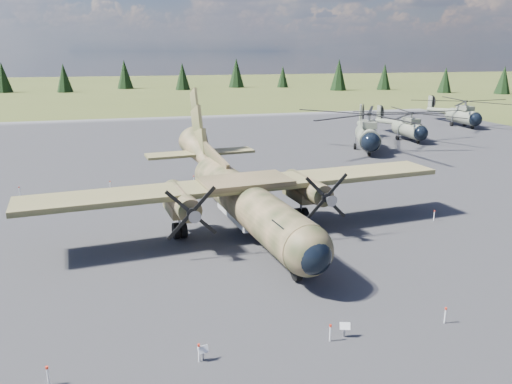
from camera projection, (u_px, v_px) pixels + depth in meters
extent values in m
plane|color=#4C5224|center=(227.00, 241.00, 34.81)|extent=(500.00, 500.00, 0.00)
cube|color=slate|center=(204.00, 201.00, 44.10)|extent=(120.00, 120.00, 0.04)
cylinder|color=#31391E|center=(248.00, 202.00, 35.35)|extent=(4.86, 19.12, 2.94)
sphere|color=#31391E|center=(307.00, 250.00, 26.85)|extent=(3.16, 3.16, 2.88)
sphere|color=black|center=(312.00, 255.00, 26.34)|extent=(2.32, 2.32, 2.12)
cube|color=black|center=(294.00, 227.00, 28.14)|extent=(2.26, 1.89, 0.58)
cone|color=#31391E|center=(202.00, 155.00, 46.21)|extent=(3.61, 7.48, 4.43)
cube|color=#989A9D|center=(243.00, 214.00, 36.63)|extent=(2.63, 6.48, 0.53)
cube|color=#353D20|center=(245.00, 184.00, 35.50)|extent=(30.69, 6.66, 0.37)
cube|color=#31391E|center=(245.00, 181.00, 35.43)|extent=(6.66, 4.41, 0.37)
cylinder|color=#31391E|center=(181.00, 200.00, 33.75)|extent=(2.13, 5.60, 1.58)
cube|color=#31391E|center=(179.00, 206.00, 34.69)|extent=(1.93, 3.72, 0.84)
cone|color=gray|center=(193.00, 215.00, 30.68)|extent=(0.89, 1.02, 0.80)
cylinder|color=black|center=(180.00, 230.00, 35.18)|extent=(1.04, 1.24, 1.16)
cylinder|color=#31391E|center=(306.00, 187.00, 36.99)|extent=(2.13, 5.60, 1.58)
cube|color=#31391E|center=(301.00, 193.00, 37.93)|extent=(1.93, 3.72, 0.84)
cone|color=gray|center=(329.00, 199.00, 33.92)|extent=(0.89, 1.02, 0.80)
cylinder|color=black|center=(301.00, 215.00, 38.42)|extent=(1.04, 1.24, 1.16)
cube|color=#31391E|center=(214.00, 156.00, 42.44)|extent=(1.10, 7.93, 1.77)
cube|color=#353D20|center=(201.00, 153.00, 46.67)|extent=(10.28, 3.33, 0.23)
cylinder|color=gray|center=(297.00, 260.00, 28.27)|extent=(0.16, 0.16, 0.95)
cylinder|color=black|center=(297.00, 272.00, 28.48)|extent=(0.47, 1.02, 0.98)
cylinder|color=slate|center=(368.00, 137.00, 65.26)|extent=(5.32, 8.13, 2.67)
sphere|color=black|center=(371.00, 142.00, 61.60)|extent=(3.19, 3.19, 2.46)
sphere|color=slate|center=(365.00, 132.00, 68.93)|extent=(3.19, 3.19, 2.46)
cube|color=slate|center=(369.00, 124.00, 64.39)|extent=(2.95, 3.84, 0.80)
cylinder|color=gray|center=(369.00, 118.00, 64.17)|extent=(0.50, 0.50, 1.07)
cylinder|color=slate|center=(362.00, 125.00, 72.66)|extent=(4.20, 8.80, 1.53)
cube|color=slate|center=(361.00, 113.00, 76.12)|extent=(0.77, 1.48, 2.56)
cylinder|color=black|center=(363.00, 113.00, 76.08)|extent=(1.08, 2.60, 2.78)
cylinder|color=black|center=(369.00, 153.00, 62.62)|extent=(0.55, 0.78, 0.73)
cylinder|color=black|center=(355.00, 146.00, 67.07)|extent=(0.61, 0.91, 0.85)
cylinder|color=gray|center=(355.00, 142.00, 66.92)|extent=(0.19, 0.19, 1.55)
cylinder|color=black|center=(377.00, 147.00, 66.75)|extent=(0.61, 0.91, 0.85)
cylinder|color=gray|center=(377.00, 143.00, 66.59)|extent=(0.19, 0.19, 1.55)
cylinder|color=slate|center=(409.00, 130.00, 73.17)|extent=(2.48, 6.51, 2.23)
sphere|color=black|center=(421.00, 133.00, 70.16)|extent=(2.13, 2.13, 2.05)
sphere|color=slate|center=(398.00, 127.00, 76.18)|extent=(2.13, 2.13, 2.05)
cube|color=slate|center=(411.00, 120.00, 72.44)|extent=(1.63, 2.92, 0.67)
cylinder|color=gray|center=(411.00, 116.00, 72.26)|extent=(0.33, 0.33, 0.89)
cylinder|color=slate|center=(388.00, 122.00, 79.24)|extent=(1.05, 7.65, 1.28)
cube|color=slate|center=(379.00, 112.00, 82.08)|extent=(0.25, 1.26, 2.14)
cylinder|color=black|center=(381.00, 112.00, 82.15)|extent=(0.14, 2.32, 2.32)
cylinder|color=black|center=(418.00, 142.00, 71.00)|extent=(0.27, 0.62, 0.61)
cylinder|color=black|center=(397.00, 138.00, 74.27)|extent=(0.30, 0.72, 0.71)
cylinder|color=gray|center=(398.00, 134.00, 74.14)|extent=(0.13, 0.13, 1.30)
cylinder|color=black|center=(412.00, 137.00, 74.78)|extent=(0.30, 0.72, 0.71)
cylinder|color=gray|center=(412.00, 134.00, 74.65)|extent=(0.13, 0.13, 1.30)
cylinder|color=slate|center=(463.00, 117.00, 86.73)|extent=(2.75, 7.05, 2.41)
sphere|color=black|center=(475.00, 120.00, 83.48)|extent=(2.32, 2.32, 2.22)
sphere|color=slate|center=(451.00, 114.00, 90.00)|extent=(2.32, 2.32, 2.22)
cube|color=slate|center=(465.00, 108.00, 85.95)|extent=(1.79, 3.16, 0.72)
cylinder|color=gray|center=(466.00, 104.00, 85.76)|extent=(0.36, 0.36, 0.96)
cylinder|color=slate|center=(440.00, 110.00, 93.31)|extent=(1.21, 8.26, 1.38)
cube|color=slate|center=(430.00, 102.00, 96.38)|extent=(0.28, 1.36, 2.31)
cylinder|color=black|center=(432.00, 102.00, 96.45)|extent=(0.18, 2.51, 2.51)
cylinder|color=black|center=(472.00, 127.00, 84.40)|extent=(0.30, 0.67, 0.66)
cylinder|color=black|center=(451.00, 124.00, 87.94)|extent=(0.33, 0.78, 0.77)
cylinder|color=gray|center=(452.00, 121.00, 87.80)|extent=(0.14, 0.14, 1.40)
cylinder|color=black|center=(465.00, 124.00, 88.47)|extent=(0.33, 0.78, 0.77)
cylinder|color=gray|center=(465.00, 121.00, 88.33)|extent=(0.14, 0.14, 1.40)
cube|color=gray|center=(203.00, 354.00, 21.29)|extent=(0.10, 0.10, 0.56)
cube|color=white|center=(203.00, 349.00, 21.17)|extent=(0.48, 0.29, 0.32)
cube|color=gray|center=(344.00, 331.00, 23.04)|extent=(0.11, 0.11, 0.60)
cube|color=white|center=(345.00, 326.00, 22.91)|extent=(0.52, 0.34, 0.34)
cylinder|color=white|center=(48.00, 376.00, 19.66)|extent=(0.07, 0.07, 0.80)
cylinder|color=red|center=(47.00, 368.00, 19.55)|extent=(0.12, 0.12, 0.10)
cylinder|color=white|center=(199.00, 353.00, 21.15)|extent=(0.07, 0.07, 0.80)
cylinder|color=red|center=(199.00, 345.00, 21.04)|extent=(0.12, 0.12, 0.10)
cylinder|color=white|center=(330.00, 333.00, 22.65)|extent=(0.07, 0.07, 0.80)
cylinder|color=red|center=(331.00, 326.00, 22.54)|extent=(0.12, 0.12, 0.10)
cylinder|color=white|center=(445.00, 316.00, 24.14)|extent=(0.07, 0.07, 0.80)
cylinder|color=red|center=(446.00, 309.00, 24.03)|extent=(0.12, 0.12, 0.10)
cylinder|color=white|center=(20.00, 191.00, 45.58)|extent=(0.07, 0.07, 0.80)
cylinder|color=red|center=(19.00, 187.00, 45.47)|extent=(0.12, 0.12, 0.10)
cylinder|color=white|center=(110.00, 186.00, 47.57)|extent=(0.07, 0.07, 0.80)
cylinder|color=red|center=(110.00, 182.00, 47.47)|extent=(0.12, 0.12, 0.10)
cylinder|color=white|center=(194.00, 180.00, 49.57)|extent=(0.07, 0.07, 0.80)
cylinder|color=red|center=(194.00, 176.00, 49.46)|extent=(0.12, 0.12, 0.10)
cylinder|color=white|center=(271.00, 175.00, 51.56)|extent=(0.07, 0.07, 0.80)
cylinder|color=red|center=(271.00, 171.00, 51.45)|extent=(0.12, 0.12, 0.10)
cylinder|color=white|center=(342.00, 171.00, 53.55)|extent=(0.07, 0.07, 0.80)
cylinder|color=red|center=(342.00, 167.00, 53.45)|extent=(0.12, 0.12, 0.10)
cylinder|color=white|center=(434.00, 216.00, 38.81)|extent=(0.07, 0.07, 0.80)
cylinder|color=red|center=(435.00, 211.00, 38.70)|extent=(0.12, 0.12, 0.10)
cone|color=black|center=(503.00, 80.00, 153.88)|extent=(4.76, 4.76, 8.51)
cone|color=black|center=(445.00, 80.00, 158.34)|extent=(4.46, 4.46, 7.96)
cone|color=black|center=(384.00, 77.00, 170.88)|extent=(4.89, 4.89, 8.73)
cone|color=black|center=(339.00, 75.00, 168.09)|extent=(5.81, 5.81, 10.37)
cone|color=black|center=(283.00, 76.00, 182.38)|extent=(4.32, 4.32, 7.71)
cone|color=black|center=(236.00, 73.00, 181.83)|extent=(5.82, 5.82, 10.40)
cone|color=black|center=(182.00, 76.00, 170.42)|extent=(5.10, 5.10, 9.11)
cone|color=black|center=(125.00, 74.00, 175.27)|extent=(5.56, 5.56, 9.93)
cone|color=black|center=(64.00, 78.00, 160.13)|extent=(5.07, 5.07, 9.06)
cone|color=black|center=(3.00, 77.00, 159.09)|extent=(5.33, 5.33, 9.51)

